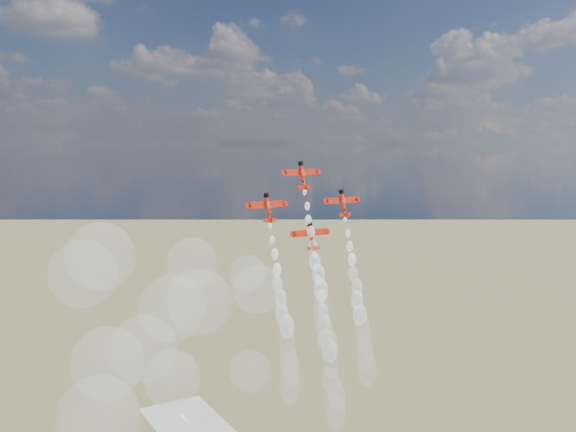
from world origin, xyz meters
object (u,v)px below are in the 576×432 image
at_px(plane_right, 343,203).
at_px(plane_slot, 311,235).
at_px(plane_left, 268,207).
at_px(plane_lead, 302,175).

distance_m(plane_right, plane_slot, 15.00).
bearing_deg(plane_right, plane_left, 180.00).
height_order(plane_lead, plane_left, plane_lead).
xyz_separation_m(plane_lead, plane_slot, (0.00, -4.74, -16.54)).
relative_size(plane_left, plane_right, 1.00).
bearing_deg(plane_lead, plane_left, -169.09).
xyz_separation_m(plane_lead, plane_right, (12.29, -2.37, -8.27)).
relative_size(plane_lead, plane_right, 1.00).
distance_m(plane_lead, plane_left, 15.00).
bearing_deg(plane_lead, plane_slot, -90.00).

